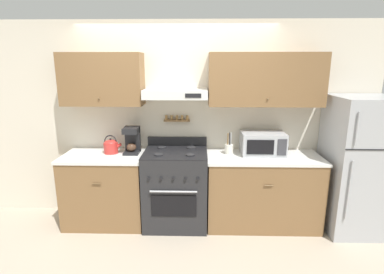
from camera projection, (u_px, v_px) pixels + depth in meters
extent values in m
plane|color=#B2A38E|center=(174.00, 236.00, 3.61)|extent=(16.00, 16.00, 0.00)
cube|color=beige|center=(177.00, 121.00, 3.98)|extent=(5.20, 0.08, 2.55)
cube|color=brown|center=(102.00, 79.00, 3.67)|extent=(0.99, 0.33, 0.63)
sphere|color=brown|center=(99.00, 99.00, 3.55)|extent=(0.02, 0.02, 0.02)
cube|color=brown|center=(266.00, 79.00, 3.62)|extent=(1.38, 0.33, 0.63)
sphere|color=brown|center=(268.00, 99.00, 3.50)|extent=(0.02, 0.02, 0.02)
cube|color=silver|center=(176.00, 94.00, 3.67)|extent=(0.78, 0.37, 0.11)
cube|color=black|center=(193.00, 96.00, 3.48)|extent=(0.19, 0.01, 0.05)
cube|color=brown|center=(177.00, 121.00, 3.90)|extent=(0.34, 0.07, 0.02)
cylinder|color=olive|center=(166.00, 118.00, 3.89)|extent=(0.03, 0.03, 0.06)
cylinder|color=olive|center=(172.00, 118.00, 3.89)|extent=(0.03, 0.03, 0.06)
cylinder|color=olive|center=(177.00, 118.00, 3.89)|extent=(0.03, 0.03, 0.06)
cylinder|color=olive|center=(182.00, 118.00, 3.89)|extent=(0.03, 0.03, 0.06)
cylinder|color=olive|center=(187.00, 118.00, 3.89)|extent=(0.03, 0.03, 0.06)
cube|color=brown|center=(106.00, 190.00, 3.86)|extent=(0.99, 0.63, 0.88)
cube|color=white|center=(104.00, 156.00, 3.75)|extent=(1.02, 0.66, 0.03)
cylinder|color=brown|center=(96.00, 184.00, 3.49)|extent=(0.10, 0.01, 0.01)
cube|color=brown|center=(262.00, 191.00, 3.81)|extent=(1.38, 0.63, 0.88)
cube|color=white|center=(264.00, 157.00, 3.70)|extent=(1.40, 0.66, 0.03)
cylinder|color=brown|center=(269.00, 186.00, 3.44)|extent=(0.10, 0.01, 0.01)
cube|color=#232326|center=(176.00, 188.00, 3.81)|extent=(0.78, 0.65, 0.95)
cube|color=black|center=(174.00, 206.00, 3.50)|extent=(0.53, 0.01, 0.27)
cylinder|color=#ADAFB5|center=(173.00, 192.00, 3.43)|extent=(0.55, 0.02, 0.02)
cube|color=black|center=(175.00, 152.00, 3.69)|extent=(0.78, 0.65, 0.01)
cylinder|color=#232326|center=(159.00, 155.00, 3.54)|extent=(0.11, 0.11, 0.02)
cylinder|color=#232326|center=(190.00, 155.00, 3.53)|extent=(0.11, 0.11, 0.02)
cylinder|color=#232326|center=(162.00, 147.00, 3.85)|extent=(0.11, 0.11, 0.02)
cylinder|color=#232326|center=(191.00, 148.00, 3.84)|extent=(0.11, 0.11, 0.02)
cylinder|color=black|center=(149.00, 178.00, 3.42)|extent=(0.03, 0.02, 0.03)
cylinder|color=black|center=(161.00, 179.00, 3.42)|extent=(0.03, 0.02, 0.03)
cylinder|color=black|center=(173.00, 179.00, 3.41)|extent=(0.03, 0.02, 0.03)
cylinder|color=black|center=(186.00, 179.00, 3.41)|extent=(0.03, 0.02, 0.03)
cylinder|color=black|center=(198.00, 179.00, 3.41)|extent=(0.03, 0.02, 0.03)
cube|color=#232326|center=(177.00, 141.00, 3.97)|extent=(0.78, 0.04, 0.11)
cube|color=#ADAFB5|center=(358.00, 165.00, 3.62)|extent=(0.73, 0.74, 1.66)
cube|color=black|center=(380.00, 150.00, 3.19)|extent=(0.73, 0.01, 0.01)
cylinder|color=#ADAFB5|center=(357.00, 129.00, 3.13)|extent=(0.02, 0.02, 0.36)
cylinder|color=#ADAFB5|center=(349.00, 190.00, 3.29)|extent=(0.02, 0.02, 0.70)
cylinder|color=red|center=(111.00, 148.00, 3.80)|extent=(0.18, 0.18, 0.13)
ellipsoid|color=red|center=(111.00, 143.00, 3.78)|extent=(0.16, 0.16, 0.08)
sphere|color=black|center=(110.00, 139.00, 3.77)|extent=(0.02, 0.02, 0.02)
cylinder|color=red|center=(117.00, 146.00, 3.79)|extent=(0.11, 0.04, 0.09)
torus|color=black|center=(110.00, 141.00, 3.78)|extent=(0.16, 0.01, 0.16)
cube|color=black|center=(132.00, 152.00, 3.80)|extent=(0.19, 0.23, 0.03)
cube|color=black|center=(133.00, 139.00, 3.84)|extent=(0.19, 0.08, 0.33)
cube|color=black|center=(131.00, 130.00, 3.72)|extent=(0.19, 0.19, 0.07)
ellipsoid|color=#4C3323|center=(131.00, 147.00, 3.77)|extent=(0.12, 0.12, 0.11)
cube|color=#ADAFB5|center=(263.00, 143.00, 3.75)|extent=(0.54, 0.37, 0.28)
cube|color=black|center=(260.00, 147.00, 3.57)|extent=(0.32, 0.01, 0.18)
cube|color=#38383D|center=(282.00, 147.00, 3.56)|extent=(0.11, 0.01, 0.20)
cylinder|color=silver|center=(229.00, 149.00, 3.76)|extent=(0.11, 0.11, 0.12)
cylinder|color=olive|center=(228.00, 139.00, 3.72)|extent=(0.01, 0.05, 0.16)
cylinder|color=#28282B|center=(230.00, 139.00, 3.73)|extent=(0.01, 0.04, 0.16)
cylinder|color=#B2B2B7|center=(231.00, 139.00, 3.74)|extent=(0.01, 0.03, 0.16)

